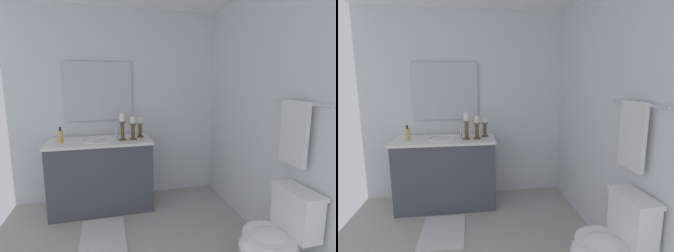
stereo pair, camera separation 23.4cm
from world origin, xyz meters
TOP-DOWN VIEW (x-y plane):
  - floor at (0.00, 0.00)m, footprint 2.47×2.65m
  - wall_back at (0.00, 1.32)m, footprint 2.47×0.04m
  - wall_left at (-1.23, 0.00)m, footprint 0.04×2.65m
  - vanity_cabinet at (-0.91, -0.25)m, footprint 0.58×1.21m
  - sink_basin at (-0.91, -0.25)m, footprint 0.40×0.40m
  - mirror at (-1.19, -0.25)m, footprint 0.02×0.82m
  - candle_holder_tall at (-0.97, 0.24)m, footprint 0.09×0.09m
  - candle_holder_short at (-0.85, 0.14)m, footprint 0.09×0.09m
  - candle_holder_mid at (-0.84, 0.01)m, footprint 0.09×0.09m
  - soap_bottle at (-0.88, -0.68)m, footprint 0.06×0.06m
  - toilet at (0.66, 1.04)m, footprint 0.39×0.54m
  - towel_bar at (0.50, 1.26)m, footprint 0.61×0.02m
  - towel_near_vanity at (0.50, 1.25)m, footprint 0.28×0.03m
  - bath_mat at (-0.28, -0.25)m, footprint 0.60×0.44m

SIDE VIEW (x-z plane):
  - floor at x=0.00m, z-range -0.02..0.00m
  - bath_mat at x=-0.28m, z-range 0.00..0.02m
  - toilet at x=0.66m, z-range -0.01..0.74m
  - vanity_cabinet at x=-0.91m, z-range 0.00..0.86m
  - sink_basin at x=-0.91m, z-range 0.70..0.94m
  - soap_bottle at x=-0.88m, z-range 0.84..1.02m
  - candle_holder_tall at x=-0.97m, z-range 0.86..1.11m
  - candle_holder_short at x=-0.85m, z-range 0.86..1.14m
  - candle_holder_mid at x=-0.84m, z-range 0.87..1.19m
  - towel_near_vanity at x=0.50m, z-range 0.89..1.40m
  - wall_back at x=0.00m, z-range 0.00..2.45m
  - wall_left at x=-1.23m, z-range 0.00..2.45m
  - towel_bar at x=0.50m, z-range 1.37..1.39m
  - mirror at x=-1.19m, z-range 1.06..1.79m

